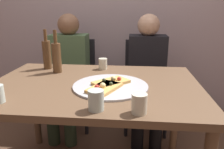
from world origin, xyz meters
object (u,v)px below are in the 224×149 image
pizza_tray (110,86)px  chair_left (73,77)px  chair_right (146,79)px  guest_in_beanie (147,71)px  pizza_slice_last (104,88)px  short_glass (139,104)px  beer_bottle (47,54)px  pizza_slice_extra (111,82)px  wine_bottle (57,57)px  tumbler_far (103,64)px  guest_in_sweater (68,69)px  dining_table (95,95)px  wine_glass (96,100)px

pizza_tray → chair_left: size_ratio=0.52×
chair_right → guest_in_beanie: guest_in_beanie is taller
pizza_tray → guest_in_beanie: (0.27, 0.77, -0.12)m
pizza_tray → pizza_slice_last: (-0.03, -0.08, 0.02)m
short_glass → chair_left: size_ratio=0.11×
short_glass → guest_in_beanie: guest_in_beanie is taller
pizza_slice_last → beer_bottle: size_ratio=0.82×
pizza_tray → chair_right: bearing=73.5°
chair_left → beer_bottle: bearing=85.2°
pizza_slice_extra → wine_bottle: wine_bottle is taller
pizza_slice_extra → wine_bottle: 0.51m
tumbler_far → guest_in_sweater: size_ratio=0.07×
tumbler_far → guest_in_beanie: (0.38, 0.37, -0.15)m
pizza_tray → beer_bottle: (-0.55, 0.38, 0.11)m
dining_table → wine_bottle: bearing=144.7°
wine_bottle → chair_left: size_ratio=0.35×
guest_in_sweater → wine_bottle: bearing=97.8°
short_glass → chair_right: bearing=85.3°
wine_glass → guest_in_sweater: bearing=112.9°
dining_table → beer_bottle: beer_bottle is taller
pizza_slice_last → pizza_slice_extra: 0.11m
dining_table → guest_in_beanie: 0.81m
wine_bottle → guest_in_sweater: bearing=97.8°
wine_bottle → tumbler_far: wine_bottle is taller
wine_bottle → chair_left: (-0.07, 0.64, -0.36)m
tumbler_far → chair_left: chair_left is taller
chair_right → guest_in_sweater: (-0.77, -0.15, 0.13)m
chair_right → guest_in_sweater: 0.80m
guest_in_sweater → pizza_tray: bearing=122.9°
pizza_tray → pizza_slice_extra: (0.00, 0.03, 0.02)m
pizza_tray → tumbler_far: tumbler_far is taller
pizza_tray → chair_left: chair_left is taller
tumbler_far → short_glass: short_glass is taller
tumbler_far → guest_in_sweater: bearing=137.3°
beer_bottle → short_glass: 1.01m
wine_glass → short_glass: size_ratio=1.06×
dining_table → chair_left: (-0.39, 0.87, -0.16)m
short_glass → beer_bottle: bearing=134.8°
guest_in_sweater → chair_right: bearing=-168.9°
dining_table → pizza_slice_extra: size_ratio=5.47×
pizza_slice_last → short_glass: 0.33m
tumbler_far → short_glass: 0.79m
beer_bottle → guest_in_beanie: guest_in_beanie is taller
pizza_slice_last → wine_glass: 0.25m
wine_bottle → beer_bottle: bearing=139.3°
pizza_tray → pizza_slice_last: 0.08m
tumbler_far → chair_right: 0.70m
pizza_slice_extra → chair_right: (0.27, 0.90, -0.26)m
wine_glass → guest_in_sweater: (-0.46, 1.10, -0.16)m
tumbler_far → guest_in_sweater: 0.56m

